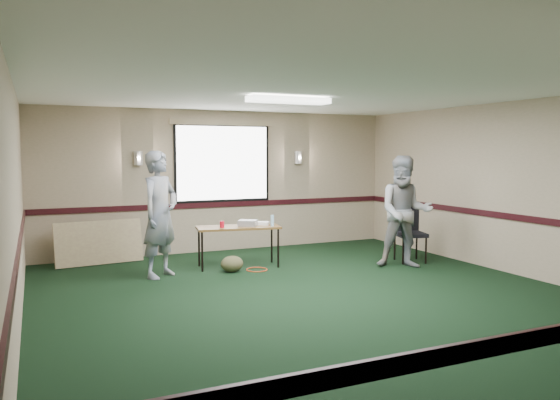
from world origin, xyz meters
name	(u,v)px	position (x,y,z in m)	size (l,w,h in m)	color
ground	(322,301)	(0.00, 0.00, 0.00)	(8.00, 8.00, 0.00)	black
room_shell	(259,173)	(0.00, 2.12, 1.58)	(8.00, 8.02, 8.00)	tan
folding_table	(238,229)	(-0.26, 2.41, 0.63)	(1.43, 0.76, 0.68)	brown
projector	(248,223)	(-0.10, 2.39, 0.73)	(0.29, 0.25, 0.10)	#96959D
game_console	(263,223)	(0.18, 2.42, 0.71)	(0.21, 0.17, 0.05)	white
red_cup	(222,224)	(-0.56, 2.36, 0.74)	(0.07, 0.07, 0.11)	red
water_bottle	(272,221)	(0.27, 2.20, 0.78)	(0.06, 0.06, 0.19)	#98D2F9
duffel_bag	(232,264)	(-0.48, 2.09, 0.13)	(0.37, 0.28, 0.26)	#4B452B
cable_coil	(257,270)	(-0.07, 2.05, 0.01)	(0.35, 0.35, 0.02)	#CB4219
folded_table	(99,243)	(-2.34, 3.60, 0.37)	(1.45, 0.06, 0.75)	tan
conference_chair	(408,228)	(2.65, 1.69, 0.58)	(0.60, 0.62, 0.99)	black
person_left	(160,214)	(-1.59, 2.22, 0.96)	(0.70, 0.46, 1.93)	#3A4D80
person_right	(405,212)	(2.25, 1.26, 0.93)	(0.90, 0.70, 1.85)	#7E9CC4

